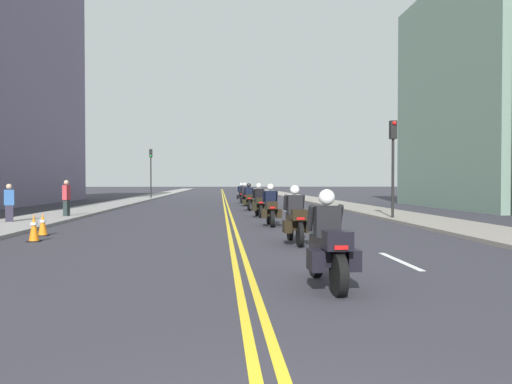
% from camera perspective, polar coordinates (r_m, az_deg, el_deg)
% --- Properties ---
extents(ground_plane, '(264.00, 264.00, 0.00)m').
position_cam_1_polar(ground_plane, '(50.23, -3.69, -0.77)').
color(ground_plane, '#2F2D36').
extents(sidewalk_left, '(2.90, 144.00, 0.12)m').
position_cam_1_polar(sidewalk_left, '(50.83, -13.00, -0.71)').
color(sidewalk_left, gray).
rests_on(sidewalk_left, ground).
extents(sidewalk_right, '(2.90, 144.00, 0.12)m').
position_cam_1_polar(sidewalk_right, '(50.96, 5.60, -0.68)').
color(sidewalk_right, gray).
rests_on(sidewalk_right, ground).
extents(centreline_yellow_inner, '(0.12, 132.00, 0.01)m').
position_cam_1_polar(centreline_yellow_inner, '(50.23, -3.82, -0.77)').
color(centreline_yellow_inner, yellow).
rests_on(centreline_yellow_inner, ground).
extents(centreline_yellow_outer, '(0.12, 132.00, 0.01)m').
position_cam_1_polar(centreline_yellow_outer, '(50.23, -3.55, -0.77)').
color(centreline_yellow_outer, yellow).
rests_on(centreline_yellow_outer, ground).
extents(lane_dashes_white, '(0.14, 56.40, 0.01)m').
position_cam_1_polar(lane_dashes_white, '(31.48, 2.79, -1.91)').
color(lane_dashes_white, silver).
rests_on(lane_dashes_white, ground).
extents(building_right_1, '(8.31, 14.54, 14.73)m').
position_cam_1_polar(building_right_1, '(36.47, 26.32, 10.00)').
color(building_right_1, gray).
rests_on(building_right_1, ground).
extents(motorcycle_0, '(0.77, 2.15, 1.57)m').
position_cam_1_polar(motorcycle_0, '(7.99, 8.34, -6.39)').
color(motorcycle_0, black).
rests_on(motorcycle_0, ground).
extents(motorcycle_1, '(0.77, 2.23, 1.60)m').
position_cam_1_polar(motorcycle_1, '(13.43, 4.58, -3.19)').
color(motorcycle_1, black).
rests_on(motorcycle_1, ground).
extents(motorcycle_2, '(0.76, 2.13, 1.62)m').
position_cam_1_polar(motorcycle_2, '(18.92, 1.71, -1.98)').
color(motorcycle_2, black).
rests_on(motorcycle_2, ground).
extents(motorcycle_3, '(0.78, 2.10, 1.63)m').
position_cam_1_polar(motorcycle_3, '(23.82, 0.35, -1.34)').
color(motorcycle_3, black).
rests_on(motorcycle_3, ground).
extents(motorcycle_4, '(0.77, 2.10, 1.63)m').
position_cam_1_polar(motorcycle_4, '(29.31, -0.83, -0.83)').
color(motorcycle_4, black).
rests_on(motorcycle_4, ground).
extents(motorcycle_5, '(0.77, 2.14, 1.64)m').
position_cam_1_polar(motorcycle_5, '(34.95, -1.29, -0.54)').
color(motorcycle_5, black).
rests_on(motorcycle_5, ground).
extents(motorcycle_6, '(0.78, 2.19, 1.63)m').
position_cam_1_polar(motorcycle_6, '(39.72, -1.71, -0.33)').
color(motorcycle_6, black).
rests_on(motorcycle_6, ground).
extents(traffic_cone_0, '(0.34, 0.34, 0.80)m').
position_cam_1_polar(traffic_cone_0, '(15.28, -24.28, -3.77)').
color(traffic_cone_0, black).
rests_on(traffic_cone_0, ground).
extents(traffic_cone_1, '(0.35, 0.35, 0.72)m').
position_cam_1_polar(traffic_cone_1, '(16.85, -23.43, -3.45)').
color(traffic_cone_1, black).
rests_on(traffic_cone_1, ground).
extents(traffic_light_near, '(0.28, 0.38, 4.38)m').
position_cam_1_polar(traffic_light_near, '(22.57, 15.56, 4.60)').
color(traffic_light_near, black).
rests_on(traffic_light_near, ground).
extents(traffic_light_far, '(0.28, 0.38, 4.91)m').
position_cam_1_polar(traffic_light_far, '(49.30, -12.06, 3.08)').
color(traffic_light_far, black).
rests_on(traffic_light_far, ground).
extents(pedestrian_0, '(0.29, 0.40, 1.77)m').
position_cam_1_polar(pedestrian_0, '(24.34, -21.07, -0.73)').
color(pedestrian_0, '#212C2C').
rests_on(pedestrian_0, ground).
extents(pedestrian_2, '(0.41, 0.33, 1.61)m').
position_cam_1_polar(pedestrian_2, '(21.74, -26.63, -1.22)').
color(pedestrian_2, '#2B2738').
rests_on(pedestrian_2, ground).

